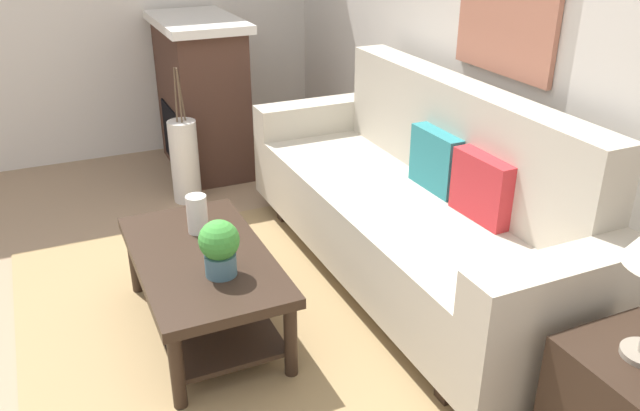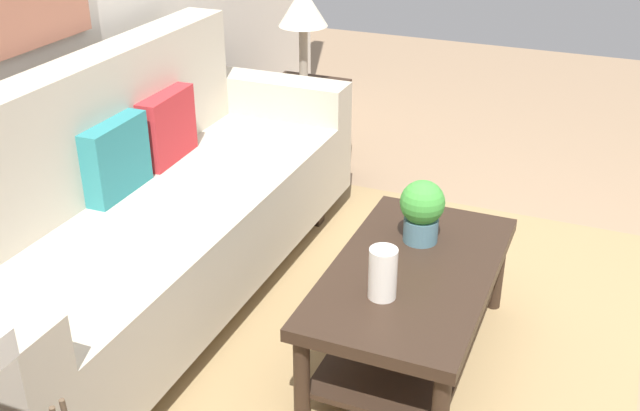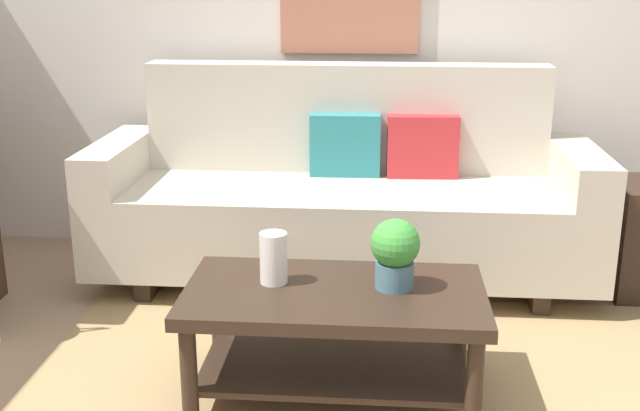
# 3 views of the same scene
# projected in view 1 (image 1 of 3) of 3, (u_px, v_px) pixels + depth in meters

# --- Properties ---
(ground_plane) EXTENTS (9.59, 9.59, 0.00)m
(ground_plane) POSITION_uv_depth(u_px,v_px,m) (110.00, 370.00, 2.96)
(ground_plane) COLOR #9E7F60
(wall_back) EXTENTS (5.59, 0.10, 2.70)m
(wall_back) POSITION_uv_depth(u_px,v_px,m) (535.00, 31.00, 3.21)
(wall_back) COLOR silver
(wall_back) RESTS_ON ground_plane
(area_rug) EXTENTS (2.63, 1.77, 0.01)m
(area_rug) POSITION_uv_depth(u_px,v_px,m) (216.00, 341.00, 3.15)
(area_rug) COLOR #A38456
(area_rug) RESTS_ON ground_plane
(couch) EXTENTS (2.48, 0.84, 1.08)m
(couch) POSITION_uv_depth(u_px,v_px,m) (415.00, 206.00, 3.52)
(couch) COLOR beige
(couch) RESTS_ON ground_plane
(throw_pillow_teal) EXTENTS (0.36, 0.13, 0.32)m
(throw_pillow_teal) POSITION_uv_depth(u_px,v_px,m) (438.00, 160.00, 3.46)
(throw_pillow_teal) COLOR teal
(throw_pillow_teal) RESTS_ON couch
(throw_pillow_crimson) EXTENTS (0.37, 0.14, 0.32)m
(throw_pillow_crimson) POSITION_uv_depth(u_px,v_px,m) (484.00, 187.00, 3.14)
(throw_pillow_crimson) COLOR red
(throw_pillow_crimson) RESTS_ON couch
(coffee_table) EXTENTS (1.10, 0.60, 0.43)m
(coffee_table) POSITION_uv_depth(u_px,v_px,m) (203.00, 275.00, 3.11)
(coffee_table) COLOR #332319
(coffee_table) RESTS_ON ground_plane
(tabletop_vase) EXTENTS (0.10, 0.10, 0.19)m
(tabletop_vase) POSITION_uv_depth(u_px,v_px,m) (197.00, 214.00, 3.22)
(tabletop_vase) COLOR white
(tabletop_vase) RESTS_ON coffee_table
(potted_plant_tabletop) EXTENTS (0.18, 0.18, 0.26)m
(potted_plant_tabletop) POSITION_uv_depth(u_px,v_px,m) (219.00, 246.00, 2.83)
(potted_plant_tabletop) COLOR slate
(potted_plant_tabletop) RESTS_ON coffee_table
(fireplace) EXTENTS (1.02, 0.58, 1.16)m
(fireplace) POSITION_uv_depth(u_px,v_px,m) (201.00, 95.00, 4.96)
(fireplace) COLOR #472D23
(fireplace) RESTS_ON ground_plane
(floor_vase) EXTENTS (0.19, 0.19, 0.58)m
(floor_vase) POSITION_uv_depth(u_px,v_px,m) (185.00, 161.00, 4.51)
(floor_vase) COLOR white
(floor_vase) RESTS_ON ground_plane
(floor_vase_branch_a) EXTENTS (0.03, 0.01, 0.36)m
(floor_vase_branch_a) POSITION_uv_depth(u_px,v_px,m) (179.00, 96.00, 4.30)
(floor_vase_branch_a) COLOR brown
(floor_vase_branch_a) RESTS_ON floor_vase
(floor_vase_branch_b) EXTENTS (0.02, 0.04, 0.36)m
(floor_vase_branch_b) POSITION_uv_depth(u_px,v_px,m) (181.00, 94.00, 4.33)
(floor_vase_branch_b) COLOR brown
(floor_vase_branch_b) RESTS_ON floor_vase
(floor_vase_branch_c) EXTENTS (0.05, 0.03, 0.36)m
(floor_vase_branch_c) POSITION_uv_depth(u_px,v_px,m) (176.00, 95.00, 4.31)
(floor_vase_branch_c) COLOR brown
(floor_vase_branch_c) RESTS_ON floor_vase
(framed_painting) EXTENTS (0.74, 0.03, 0.68)m
(framed_painting) POSITION_uv_depth(u_px,v_px,m) (507.00, 6.00, 3.26)
(framed_painting) COLOR #B77056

